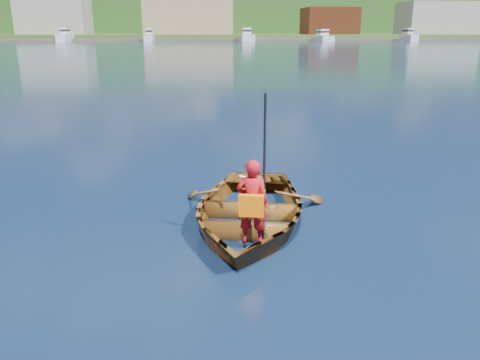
% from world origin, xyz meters
% --- Properties ---
extents(ground, '(600.00, 600.00, 0.00)m').
position_xyz_m(ground, '(0.00, 0.00, 0.00)').
color(ground, '#112646').
rests_on(ground, ground).
extents(rowboat, '(3.28, 4.08, 0.75)m').
position_xyz_m(rowboat, '(-1.29, -0.45, 0.23)').
color(rowboat, maroon).
rests_on(rowboat, ground).
extents(child_paddler, '(0.49, 0.39, 2.08)m').
position_xyz_m(child_paddler, '(-1.32, -1.36, 0.71)').
color(child_paddler, red).
rests_on(child_paddler, ground).
extents(shoreline, '(400.00, 140.00, 22.00)m').
position_xyz_m(shoreline, '(0.00, 236.61, 10.32)').
color(shoreline, '#355822').
rests_on(shoreline, ground).
extents(dock, '(160.05, 8.05, 0.80)m').
position_xyz_m(dock, '(11.44, 148.00, 0.40)').
color(dock, brown).
rests_on(dock, ground).
extents(waterfront_buildings, '(202.00, 16.00, 14.00)m').
position_xyz_m(waterfront_buildings, '(-7.74, 165.00, 7.74)').
color(waterfront_buildings, brown).
rests_on(waterfront_buildings, ground).
extents(marina_yachts, '(139.38, 13.60, 4.32)m').
position_xyz_m(marina_yachts, '(-0.63, 143.30, 1.41)').
color(marina_yachts, silver).
rests_on(marina_yachts, ground).
extents(hillside_trees, '(259.03, 79.88, 22.41)m').
position_xyz_m(hillside_trees, '(3.49, 223.91, 15.04)').
color(hillside_trees, '#382314').
rests_on(hillside_trees, ground).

